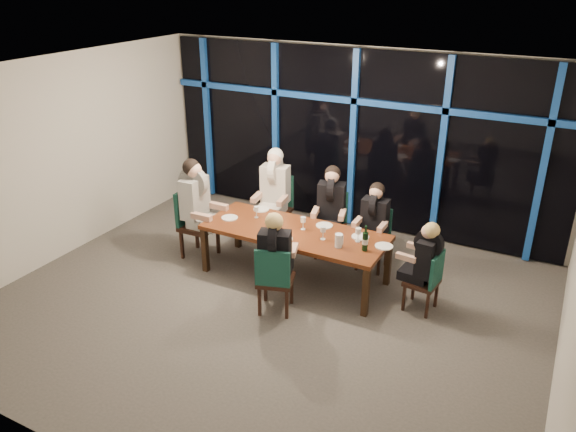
{
  "coord_description": "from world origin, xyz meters",
  "views": [
    {
      "loc": [
        3.21,
        -5.49,
        4.13
      ],
      "look_at": [
        0.0,
        0.6,
        1.05
      ],
      "focal_mm": 35.0,
      "sensor_mm": 36.0,
      "label": 1
    }
  ],
  "objects_px": {
    "chair_far_right": "(375,235)",
    "diner_far_left": "(274,182)",
    "chair_end_left": "(193,220)",
    "diner_far_right": "(374,214)",
    "diner_end_right": "(425,253)",
    "chair_far_mid": "(331,220)",
    "diner_end_left": "(196,195)",
    "wine_bottle": "(365,241)",
    "water_pitcher": "(339,241)",
    "diner_far_mid": "(331,199)",
    "chair_far_left": "(277,204)",
    "chair_near_mid": "(274,277)",
    "chair_end_right": "(428,278)",
    "dining_table": "(295,235)",
    "diner_near_mid": "(275,247)"
  },
  "relations": [
    {
      "from": "chair_far_right",
      "to": "diner_far_left",
      "type": "height_order",
      "value": "diner_far_left"
    },
    {
      "from": "diner_far_left",
      "to": "chair_end_left",
      "type": "bearing_deg",
      "value": -136.05
    },
    {
      "from": "diner_far_right",
      "to": "diner_end_right",
      "type": "bearing_deg",
      "value": -39.15
    },
    {
      "from": "chair_far_mid",
      "to": "diner_end_left",
      "type": "distance_m",
      "value": 2.08
    },
    {
      "from": "chair_far_mid",
      "to": "wine_bottle",
      "type": "relative_size",
      "value": 2.84
    },
    {
      "from": "chair_far_right",
      "to": "diner_far_left",
      "type": "distance_m",
      "value": 1.81
    },
    {
      "from": "diner_end_right",
      "to": "wine_bottle",
      "type": "xyz_separation_m",
      "value": [
        -0.75,
        -0.15,
        0.06
      ]
    },
    {
      "from": "diner_far_left",
      "to": "diner_end_left",
      "type": "relative_size",
      "value": 0.98
    },
    {
      "from": "diner_far_right",
      "to": "water_pitcher",
      "type": "bearing_deg",
      "value": -99.17
    },
    {
      "from": "water_pitcher",
      "to": "diner_far_mid",
      "type": "bearing_deg",
      "value": 94.69
    },
    {
      "from": "chair_far_left",
      "to": "chair_end_left",
      "type": "xyz_separation_m",
      "value": [
        -0.81,
        -1.15,
        0.01
      ]
    },
    {
      "from": "chair_far_mid",
      "to": "wine_bottle",
      "type": "distance_m",
      "value": 1.45
    },
    {
      "from": "chair_far_mid",
      "to": "wine_bottle",
      "type": "xyz_separation_m",
      "value": [
        0.93,
        -1.06,
        0.33
      ]
    },
    {
      "from": "diner_end_left",
      "to": "diner_end_right",
      "type": "bearing_deg",
      "value": -89.03
    },
    {
      "from": "chair_far_right",
      "to": "diner_end_right",
      "type": "xyz_separation_m",
      "value": [
        0.95,
        -0.82,
        0.31
      ]
    },
    {
      "from": "chair_near_mid",
      "to": "wine_bottle",
      "type": "height_order",
      "value": "wine_bottle"
    },
    {
      "from": "chair_end_right",
      "to": "diner_far_right",
      "type": "distance_m",
      "value": 1.33
    },
    {
      "from": "diner_far_mid",
      "to": "wine_bottle",
      "type": "distance_m",
      "value": 1.34
    },
    {
      "from": "dining_table",
      "to": "diner_near_mid",
      "type": "relative_size",
      "value": 2.79
    },
    {
      "from": "dining_table",
      "to": "diner_far_left",
      "type": "xyz_separation_m",
      "value": [
        -0.86,
        0.97,
        0.32
      ]
    },
    {
      "from": "chair_far_left",
      "to": "diner_near_mid",
      "type": "height_order",
      "value": "diner_near_mid"
    },
    {
      "from": "diner_near_mid",
      "to": "water_pitcher",
      "type": "xyz_separation_m",
      "value": [
        0.57,
        0.68,
        -0.07
      ]
    },
    {
      "from": "chair_far_left",
      "to": "chair_end_right",
      "type": "xyz_separation_m",
      "value": [
        2.77,
        -1.02,
        -0.11
      ]
    },
    {
      "from": "dining_table",
      "to": "chair_end_left",
      "type": "bearing_deg",
      "value": -176.89
    },
    {
      "from": "chair_far_left",
      "to": "diner_far_left",
      "type": "xyz_separation_m",
      "value": [
        0.01,
        -0.09,
        0.41
      ]
    },
    {
      "from": "chair_end_right",
      "to": "diner_end_right",
      "type": "bearing_deg",
      "value": -90.0
    },
    {
      "from": "diner_end_left",
      "to": "dining_table",
      "type": "bearing_deg",
      "value": -88.09
    },
    {
      "from": "chair_far_mid",
      "to": "chair_end_right",
      "type": "height_order",
      "value": "chair_far_mid"
    },
    {
      "from": "chair_far_left",
      "to": "water_pitcher",
      "type": "height_order",
      "value": "chair_far_left"
    },
    {
      "from": "chair_far_left",
      "to": "diner_far_mid",
      "type": "height_order",
      "value": "diner_far_mid"
    },
    {
      "from": "chair_far_mid",
      "to": "water_pitcher",
      "type": "xyz_separation_m",
      "value": [
        0.59,
        -1.13,
        0.29
      ]
    },
    {
      "from": "diner_far_left",
      "to": "diner_near_mid",
      "type": "bearing_deg",
      "value": -68.79
    },
    {
      "from": "diner_far_mid",
      "to": "diner_end_left",
      "type": "xyz_separation_m",
      "value": [
        -1.76,
        -0.96,
        0.08
      ]
    },
    {
      "from": "chair_end_right",
      "to": "water_pitcher",
      "type": "distance_m",
      "value": 1.23
    },
    {
      "from": "chair_far_mid",
      "to": "chair_end_left",
      "type": "bearing_deg",
      "value": -164.68
    },
    {
      "from": "dining_table",
      "to": "diner_near_mid",
      "type": "distance_m",
      "value": 0.9
    },
    {
      "from": "dining_table",
      "to": "diner_near_mid",
      "type": "bearing_deg",
      "value": -79.0
    },
    {
      "from": "chair_end_right",
      "to": "wine_bottle",
      "type": "relative_size",
      "value": 2.47
    },
    {
      "from": "chair_near_mid",
      "to": "water_pitcher",
      "type": "relative_size",
      "value": 5.16
    },
    {
      "from": "chair_far_mid",
      "to": "diner_near_mid",
      "type": "relative_size",
      "value": 1.06
    },
    {
      "from": "chair_far_left",
      "to": "wine_bottle",
      "type": "height_order",
      "value": "wine_bottle"
    },
    {
      "from": "diner_far_mid",
      "to": "chair_far_mid",
      "type": "bearing_deg",
      "value": 90.0
    },
    {
      "from": "diner_far_mid",
      "to": "water_pitcher",
      "type": "height_order",
      "value": "diner_far_mid"
    },
    {
      "from": "chair_far_mid",
      "to": "diner_end_left",
      "type": "xyz_separation_m",
      "value": [
        -1.74,
        -1.04,
        0.47
      ]
    },
    {
      "from": "diner_far_right",
      "to": "water_pitcher",
      "type": "xyz_separation_m",
      "value": [
        -0.14,
        -0.97,
        -0.03
      ]
    },
    {
      "from": "dining_table",
      "to": "diner_end_left",
      "type": "distance_m",
      "value": 1.63
    },
    {
      "from": "chair_far_left",
      "to": "diner_near_mid",
      "type": "xyz_separation_m",
      "value": [
        1.04,
        -1.91,
        0.33
      ]
    },
    {
      "from": "diner_far_mid",
      "to": "chair_end_right",
      "type": "bearing_deg",
      "value": -40.09
    },
    {
      "from": "diner_end_right",
      "to": "water_pitcher",
      "type": "xyz_separation_m",
      "value": [
        -1.09,
        -0.22,
        0.02
      ]
    },
    {
      "from": "diner_near_mid",
      "to": "dining_table",
      "type": "bearing_deg",
      "value": -96.34
    }
  ]
}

